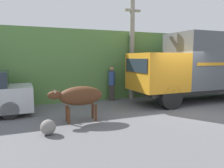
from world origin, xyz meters
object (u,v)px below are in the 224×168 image
(brown_cow, at_px, (80,96))
(utility_pole, at_px, (132,48))
(roadside_rock, at_px, (48,127))
(pedestrian_on_hill, at_px, (112,82))
(cargo_truck, at_px, (203,65))

(brown_cow, bearing_deg, utility_pole, 29.07)
(utility_pole, bearing_deg, roadside_rock, -139.70)
(pedestrian_on_hill, bearing_deg, brown_cow, 73.85)
(brown_cow, height_order, pedestrian_on_hill, pedestrian_on_hill)
(roadside_rock, bearing_deg, utility_pole, 40.30)
(roadside_rock, bearing_deg, brown_cow, 39.22)
(cargo_truck, relative_size, utility_pole, 1.36)
(pedestrian_on_hill, xyz_separation_m, roadside_rock, (-3.66, -4.02, -0.75))
(cargo_truck, xyz_separation_m, pedestrian_on_hill, (-4.32, 1.84, -0.88))
(brown_cow, relative_size, utility_pole, 0.36)
(utility_pole, height_order, roadside_rock, utility_pole)
(cargo_truck, xyz_separation_m, utility_pole, (-3.10, 1.95, 0.91))
(brown_cow, distance_m, utility_pole, 5.21)
(cargo_truck, distance_m, utility_pole, 3.78)
(pedestrian_on_hill, relative_size, roadside_rock, 3.97)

